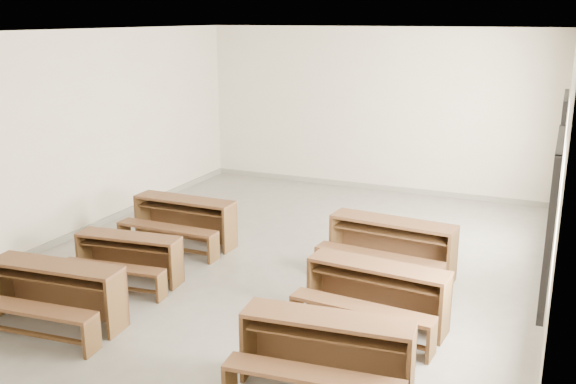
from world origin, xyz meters
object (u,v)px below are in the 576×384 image
at_px(desk_set_0, 54,290).
at_px(desk_set_2, 183,218).
at_px(desk_set_3, 326,349).
at_px(desk_set_4, 376,291).
at_px(desk_set_1, 128,255).
at_px(desk_set_5, 391,244).

bearing_deg(desk_set_0, desk_set_2, 87.06).
bearing_deg(desk_set_0, desk_set_3, -5.50).
xyz_separation_m(desk_set_2, desk_set_4, (3.43, -1.42, -0.00)).
xyz_separation_m(desk_set_0, desk_set_2, (-0.11, 2.84, 0.00)).
relative_size(desk_set_1, desk_set_3, 0.88).
bearing_deg(desk_set_3, desk_set_4, 81.75).
height_order(desk_set_3, desk_set_5, desk_set_5).
bearing_deg(desk_set_3, desk_set_0, 173.99).
relative_size(desk_set_3, desk_set_5, 0.95).
distance_m(desk_set_3, desk_set_4, 1.45).
distance_m(desk_set_1, desk_set_3, 3.52).
height_order(desk_set_2, desk_set_4, desk_set_2).
xyz_separation_m(desk_set_1, desk_set_3, (3.26, -1.35, 0.05)).
height_order(desk_set_0, desk_set_5, desk_set_5).
xyz_separation_m(desk_set_2, desk_set_5, (3.20, 0.09, 0.02)).
bearing_deg(desk_set_1, desk_set_5, 20.87).
bearing_deg(desk_set_4, desk_set_3, -87.85).
xyz_separation_m(desk_set_3, desk_set_5, (-0.16, 2.96, 0.02)).
relative_size(desk_set_0, desk_set_3, 0.99).
distance_m(desk_set_1, desk_set_2, 1.52).
relative_size(desk_set_1, desk_set_4, 0.89).
relative_size(desk_set_4, desk_set_5, 0.94).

